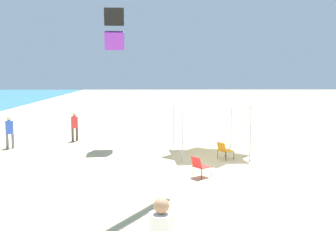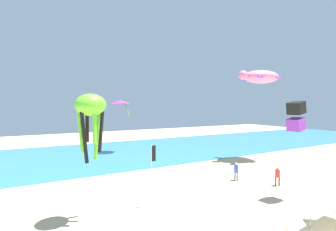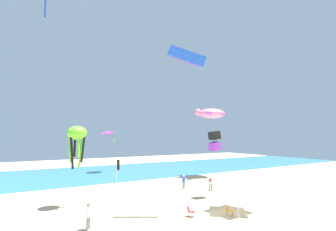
% 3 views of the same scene
% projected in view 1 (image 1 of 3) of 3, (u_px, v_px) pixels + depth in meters
% --- Properties ---
extents(ground, '(120.00, 120.00, 0.10)m').
position_uv_depth(ground, '(214.00, 165.00, 16.96)').
color(ground, '#D6BC8C').
extents(canopy_tent, '(3.59, 3.50, 2.93)m').
position_uv_depth(canopy_tent, '(209.00, 100.00, 18.88)').
color(canopy_tent, '#B7B7BC').
rests_on(canopy_tent, ground).
extents(folding_chair_facing_ocean, '(0.79, 0.81, 0.82)m').
position_uv_depth(folding_chair_facing_ocean, '(200.00, 165.00, 14.82)').
color(folding_chair_facing_ocean, black).
rests_on(folding_chair_facing_ocean, ground).
extents(folding_chair_near_cooler, '(0.79, 0.81, 0.82)m').
position_uv_depth(folding_chair_near_cooler, '(224.00, 149.00, 17.75)').
color(folding_chair_near_cooler, black).
rests_on(folding_chair_near_cooler, ground).
extents(person_kite_handler, '(0.40, 0.45, 1.68)m').
position_uv_depth(person_kite_handler, '(9.00, 129.00, 20.24)').
color(person_kite_handler, slate).
rests_on(person_kite_handler, ground).
extents(person_watching_sky, '(0.39, 0.39, 1.65)m').
position_uv_depth(person_watching_sky, '(75.00, 124.00, 22.26)').
color(person_watching_sky, brown).
rests_on(person_watching_sky, ground).
extents(kite_box_black, '(1.23, 1.11, 2.26)m').
position_uv_depth(kite_box_black, '(114.00, 28.00, 20.26)').
color(kite_box_black, black).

